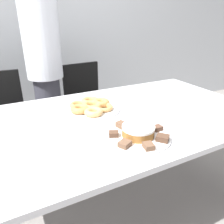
{
  "coord_description": "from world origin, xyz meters",
  "views": [
    {
      "loc": [
        -0.53,
        -1.06,
        1.3
      ],
      "look_at": [
        -0.01,
        -0.06,
        0.81
      ],
      "focal_mm": 35.0,
      "sensor_mm": 36.0,
      "label": 1
    }
  ],
  "objects_px": {
    "plate_cake": "(138,136)",
    "office_chair_right": "(89,109)",
    "plate_donuts": "(92,109)",
    "frosted_cake": "(138,131)",
    "office_chair_left": "(4,125)",
    "person_standing": "(45,70)"
  },
  "relations": [
    {
      "from": "office_chair_right",
      "to": "plate_cake",
      "type": "distance_m",
      "value": 1.28
    },
    {
      "from": "person_standing",
      "to": "plate_donuts",
      "type": "bearing_deg",
      "value": -79.59
    },
    {
      "from": "person_standing",
      "to": "office_chair_left",
      "type": "height_order",
      "value": "person_standing"
    },
    {
      "from": "office_chair_right",
      "to": "plate_donuts",
      "type": "relative_size",
      "value": 2.39
    },
    {
      "from": "office_chair_left",
      "to": "person_standing",
      "type": "bearing_deg",
      "value": -3.37
    },
    {
      "from": "frosted_cake",
      "to": "plate_donuts",
      "type": "bearing_deg",
      "value": 98.68
    },
    {
      "from": "person_standing",
      "to": "office_chair_left",
      "type": "xyz_separation_m",
      "value": [
        -0.41,
        0.05,
        -0.47
      ]
    },
    {
      "from": "office_chair_left",
      "to": "frosted_cake",
      "type": "height_order",
      "value": "office_chair_left"
    },
    {
      "from": "plate_donuts",
      "to": "plate_cake",
      "type": "bearing_deg",
      "value": -81.32
    },
    {
      "from": "office_chair_left",
      "to": "plate_cake",
      "type": "xyz_separation_m",
      "value": [
        0.61,
        -1.22,
        0.35
      ]
    },
    {
      "from": "frosted_cake",
      "to": "person_standing",
      "type": "bearing_deg",
      "value": 99.77
    },
    {
      "from": "person_standing",
      "to": "plate_donuts",
      "type": "distance_m",
      "value": 0.76
    },
    {
      "from": "frosted_cake",
      "to": "office_chair_right",
      "type": "bearing_deg",
      "value": 80.52
    },
    {
      "from": "plate_donuts",
      "to": "person_standing",
      "type": "bearing_deg",
      "value": 100.41
    },
    {
      "from": "office_chair_right",
      "to": "frosted_cake",
      "type": "height_order",
      "value": "office_chair_right"
    },
    {
      "from": "plate_cake",
      "to": "office_chair_right",
      "type": "bearing_deg",
      "value": 80.52
    },
    {
      "from": "office_chair_right",
      "to": "person_standing",
      "type": "bearing_deg",
      "value": -179.59
    },
    {
      "from": "office_chair_right",
      "to": "plate_donuts",
      "type": "xyz_separation_m",
      "value": [
        -0.27,
        -0.78,
        0.35
      ]
    },
    {
      "from": "plate_cake",
      "to": "frosted_cake",
      "type": "bearing_deg",
      "value": 0.0
    },
    {
      "from": "office_chair_right",
      "to": "plate_cake",
      "type": "bearing_deg",
      "value": -105.43
    },
    {
      "from": "office_chair_left",
      "to": "plate_donuts",
      "type": "distance_m",
      "value": 1.02
    },
    {
      "from": "office_chair_right",
      "to": "plate_cake",
      "type": "relative_size",
      "value": 2.68
    }
  ]
}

